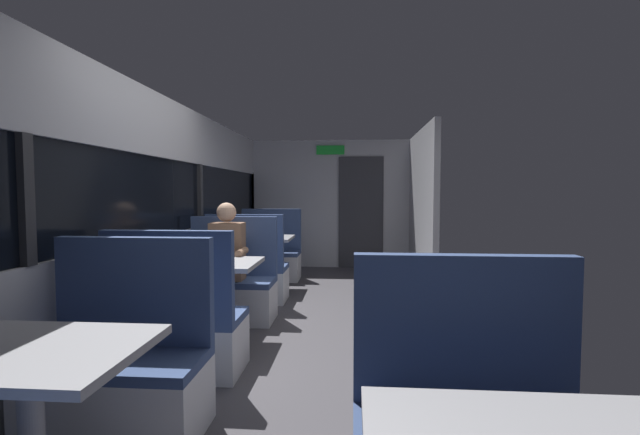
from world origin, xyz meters
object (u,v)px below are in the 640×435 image
Objects in this scene: bench_far_window_facing_end at (248,275)px; seated_passenger at (228,271)px; dining_table_far_window at (260,244)px; bench_far_window_facing_entry at (270,258)px; bench_mid_window_facing_entry at (230,289)px; bench_near_window_facing_entry at (122,375)px; dining_table_mid_window at (208,273)px; bench_mid_window_facing_end at (178,331)px; dining_table_near_window at (29,372)px; coffee_cup_primary at (266,235)px.

bench_far_window_facing_end is 0.87× the size of seated_passenger.
dining_table_far_window is 0.77m from bench_far_window_facing_entry.
bench_mid_window_facing_entry and bench_far_window_facing_entry have the same top height.
bench_near_window_facing_entry and bench_mid_window_facing_entry have the same top height.
dining_table_far_window is (0.00, 3.70, 0.31)m from bench_near_window_facing_entry.
bench_mid_window_facing_end is at bearing -90.00° from dining_table_mid_window.
bench_far_window_facing_entry is (0.00, 1.40, 0.00)m from bench_far_window_facing_end.
dining_table_far_window is 0.82× the size of bench_far_window_facing_end.
dining_table_near_window is 0.82× the size of bench_mid_window_facing_end.
bench_far_window_facing_end is at bearing -101.80° from coffee_cup_primary.
bench_mid_window_facing_end is 1.00× the size of bench_far_window_facing_entry.
dining_table_near_window is 0.82× the size of bench_far_window_facing_entry.
dining_table_mid_window is 2.05m from coffee_cup_primary.
dining_table_mid_window and dining_table_far_window have the same top height.
bench_mid_window_facing_entry is 0.87× the size of seated_passenger.
bench_mid_window_facing_entry is at bearing -94.85° from coffee_cup_primary.
seated_passenger is at bearing -90.00° from bench_far_window_facing_entry.
seated_passenger is (0.00, 2.82, -0.10)m from dining_table_near_window.
bench_far_window_facing_end reaches higher than coffee_cup_primary.
bench_mid_window_facing_end is 1.40m from bench_mid_window_facing_entry.
bench_mid_window_facing_entry is at bearing 90.00° from dining_table_mid_window.
bench_far_window_facing_entry is (0.00, 4.39, 0.00)m from bench_near_window_facing_entry.
bench_mid_window_facing_end is at bearing -90.00° from dining_table_far_window.
bench_far_window_facing_end is at bearing 90.00° from dining_table_near_window.
bench_near_window_facing_entry is 2.20m from bench_mid_window_facing_entry.
bench_near_window_facing_entry is 1.00× the size of bench_far_window_facing_end.
bench_near_window_facing_entry is 1.53m from dining_table_mid_window.
dining_table_near_window is 1.00× the size of dining_table_far_window.
bench_mid_window_facing_entry is 1.53m from dining_table_far_window.
seated_passenger reaches higher than coffee_cup_primary.
bench_mid_window_facing_end is 1.22× the size of dining_table_far_window.
seated_passenger is (0.00, -0.87, 0.21)m from bench_far_window_facing_end.
seated_passenger is (0.00, -0.07, 0.21)m from bench_mid_window_facing_entry.
bench_mid_window_facing_entry is (0.00, 0.70, -0.31)m from dining_table_mid_window.
bench_far_window_facing_entry is at bearing 90.00° from bench_near_window_facing_entry.
dining_table_near_window is at bearing -90.00° from dining_table_mid_window.
bench_mid_window_facing_entry reaches higher than dining_table_mid_window.
coffee_cup_primary is (0.11, 2.74, 0.46)m from bench_mid_window_facing_end.
bench_near_window_facing_entry and bench_mid_window_facing_end have the same top height.
coffee_cup_primary is at bearing -82.37° from bench_far_window_facing_entry.
bench_far_window_facing_entry is 0.97m from coffee_cup_primary.
dining_table_near_window is 0.82× the size of bench_near_window_facing_entry.
bench_far_window_facing_entry is (0.00, 0.70, -0.31)m from dining_table_far_window.
bench_near_window_facing_entry reaches higher than dining_table_mid_window.
bench_mid_window_facing_entry is at bearing 90.00° from seated_passenger.
dining_table_mid_window is 2.20m from dining_table_far_window.
bench_far_window_facing_entry reaches higher than dining_table_far_window.
seated_passenger is 14.00× the size of coffee_cup_primary.
bench_mid_window_facing_entry is at bearing 90.00° from bench_mid_window_facing_end.
bench_near_window_facing_entry is at bearing 90.00° from dining_table_near_window.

